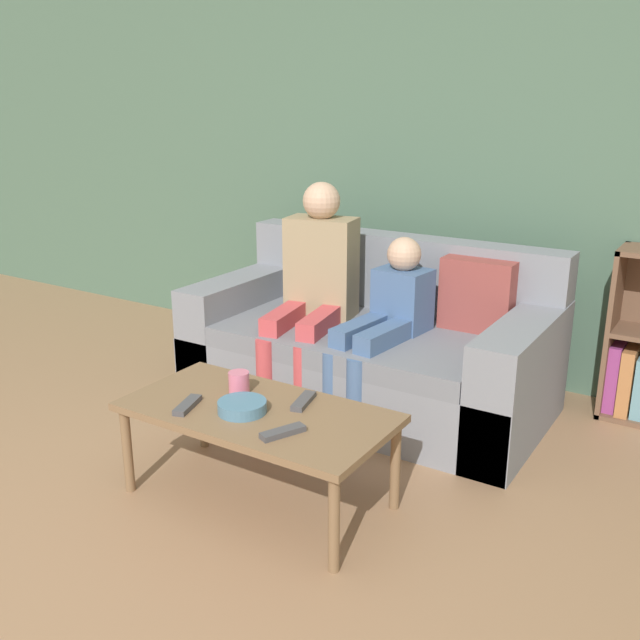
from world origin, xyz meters
TOP-DOWN VIEW (x-y plane):
  - wall_back at (0.00, 2.85)m, footprint 12.00×0.06m
  - couch at (0.01, 2.15)m, footprint 1.81×0.92m
  - coffee_table at (0.09, 1.05)m, footprint 1.05×0.54m
  - person_adult at (-0.28, 2.06)m, footprint 0.42×0.68m
  - person_child at (0.15, 2.01)m, footprint 0.31×0.65m
  - cup_near at (-0.07, 1.14)m, footprint 0.08×0.08m
  - tv_remote_0 at (0.30, 0.93)m, footprint 0.11×0.17m
  - tv_remote_1 at (0.22, 1.19)m, footprint 0.09×0.18m
  - tv_remote_2 at (-0.14, 0.92)m, footprint 0.10×0.18m
  - snack_bowl at (0.06, 1.00)m, footprint 0.19×0.19m

SIDE VIEW (x-z plane):
  - couch at x=0.01m, z-range -0.14..0.70m
  - coffee_table at x=0.09m, z-range 0.16..0.55m
  - tv_remote_0 at x=0.30m, z-range 0.39..0.42m
  - tv_remote_1 at x=0.22m, z-range 0.39..0.42m
  - tv_remote_2 at x=-0.14m, z-range 0.39..0.42m
  - snack_bowl at x=0.06m, z-range 0.39..0.44m
  - cup_near at x=-0.07m, z-range 0.39..0.48m
  - person_child at x=0.15m, z-range 0.07..0.96m
  - person_adult at x=-0.28m, z-range 0.08..1.21m
  - wall_back at x=0.00m, z-range 0.00..2.60m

